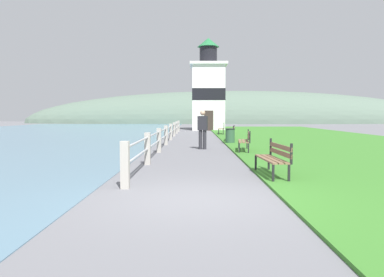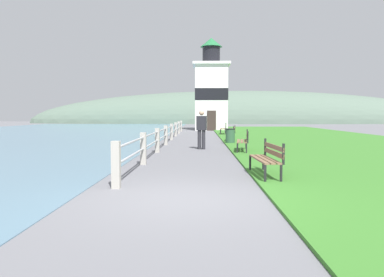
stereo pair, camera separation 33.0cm
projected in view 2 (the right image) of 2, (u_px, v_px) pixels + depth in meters
The scene contains 11 objects.
ground_plane at pixel (184, 199), 7.10m from camera, with size 160.00×160.00×0.00m, color slate.
grass_verge at pixel (317, 140), 23.38m from camera, with size 12.00×49.49×0.06m.
seawall_railing at pixel (169, 132), 21.59m from camera, with size 0.18×27.22×1.03m.
park_bench_near at pixel (268, 156), 9.52m from camera, with size 0.58×1.92×0.94m.
park_bench_midway at pixel (244, 139), 15.97m from camera, with size 0.68×2.04×0.94m.
park_bench_far at pixel (232, 132), 22.48m from camera, with size 0.70×1.80×0.94m.
park_bench_by_lighthouse at pixel (224, 128), 29.72m from camera, with size 0.60×1.68×0.94m.
lighthouse at pixel (211, 91), 38.62m from camera, with size 3.77×3.77×9.45m.
person_strolling at pixel (202, 128), 17.24m from camera, with size 0.48×0.32×1.80m.
trash_bin at pixel (230, 136), 20.50m from camera, with size 0.54×0.54×0.84m.
distant_hillside at pixel (242, 123), 69.76m from camera, with size 80.00×16.00×12.00m.
Camera 2 is at (0.31, -7.01, 1.61)m, focal length 35.00 mm.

